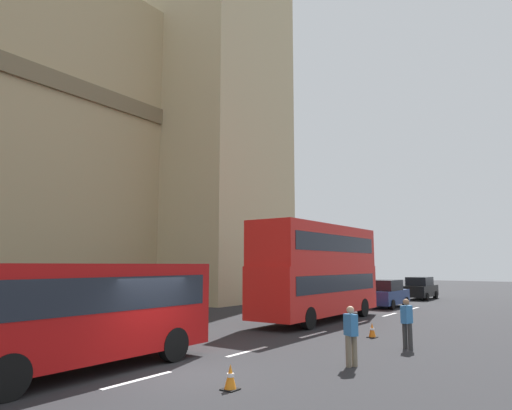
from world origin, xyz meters
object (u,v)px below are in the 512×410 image
(double_decker_bus, at_px, (318,268))
(traffic_cone_west, at_px, (230,377))
(sedan_lead, at_px, (387,294))
(pedestrian_by_kerb, at_px, (407,322))
(sedan_trailing, at_px, (421,288))
(pedestrian_near_cones, at_px, (351,334))
(traffic_cone_middle, at_px, (372,330))

(double_decker_bus, relative_size, traffic_cone_west, 16.85)
(sedan_lead, height_order, pedestrian_by_kerb, sedan_lead)
(sedan_trailing, distance_m, pedestrian_near_cones, 27.74)
(traffic_cone_middle, relative_size, pedestrian_by_kerb, 0.34)
(sedan_lead, relative_size, sedan_trailing, 1.00)
(sedan_lead, bearing_deg, pedestrian_by_kerb, -157.99)
(double_decker_bus, bearing_deg, traffic_cone_west, -160.94)
(pedestrian_by_kerb, bearing_deg, pedestrian_near_cones, 173.08)
(double_decker_bus, xyz_separation_m, traffic_cone_west, (-12.83, -4.43, -2.43))
(traffic_cone_middle, xyz_separation_m, pedestrian_by_kerb, (-1.66, -1.92, 0.63))
(sedan_trailing, bearing_deg, pedestrian_by_kerb, -165.37)
(sedan_lead, xyz_separation_m, pedestrian_by_kerb, (-14.63, -5.91, -0.00))
(sedan_trailing, xyz_separation_m, traffic_cone_west, (-31.03, -4.37, -0.63))
(traffic_cone_west, distance_m, pedestrian_near_cones, 4.13)
(traffic_cone_west, bearing_deg, sedan_trailing, 8.02)
(double_decker_bus, bearing_deg, pedestrian_near_cones, -147.35)
(sedan_lead, xyz_separation_m, pedestrian_near_cones, (-18.32, -5.46, -0.00))
(sedan_trailing, bearing_deg, traffic_cone_middle, -169.08)
(sedan_trailing, bearing_deg, double_decker_bus, 179.81)
(traffic_cone_west, distance_m, traffic_cone_middle, 9.22)
(pedestrian_near_cones, bearing_deg, double_decker_bus, 32.65)
(sedan_trailing, bearing_deg, pedestrian_near_cones, -168.20)
(sedan_trailing, height_order, pedestrian_near_cones, sedan_trailing)
(double_decker_bus, bearing_deg, sedan_lead, -1.67)
(sedan_trailing, xyz_separation_m, pedestrian_near_cones, (-27.16, -5.68, -0.00))
(sedan_lead, bearing_deg, traffic_cone_west, -169.39)
(traffic_cone_west, relative_size, pedestrian_near_cones, 0.34)
(double_decker_bus, relative_size, sedan_trailing, 2.22)
(sedan_trailing, xyz_separation_m, pedestrian_by_kerb, (-23.46, -6.12, -0.00))
(double_decker_bus, distance_m, traffic_cone_middle, 6.09)
(sedan_trailing, distance_m, pedestrian_by_kerb, 24.25)
(pedestrian_near_cones, bearing_deg, traffic_cone_west, 161.36)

